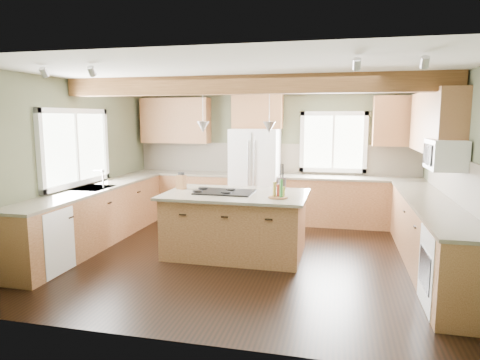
# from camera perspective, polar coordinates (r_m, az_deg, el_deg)

# --- Properties ---
(floor) EXTENTS (5.60, 5.60, 0.00)m
(floor) POSITION_cam_1_polar(r_m,az_deg,el_deg) (6.37, 0.96, -10.13)
(floor) COLOR black
(floor) RESTS_ON ground
(ceiling) EXTENTS (5.60, 5.60, 0.00)m
(ceiling) POSITION_cam_1_polar(r_m,az_deg,el_deg) (6.06, 1.02, 13.86)
(ceiling) COLOR silver
(ceiling) RESTS_ON wall_back
(wall_back) EXTENTS (5.60, 0.00, 5.60)m
(wall_back) POSITION_cam_1_polar(r_m,az_deg,el_deg) (8.53, 4.52, 3.51)
(wall_back) COLOR #4C5139
(wall_back) RESTS_ON ground
(wall_left) EXTENTS (0.00, 5.00, 5.00)m
(wall_left) POSITION_cam_1_polar(r_m,az_deg,el_deg) (7.20, -21.37, 2.06)
(wall_left) COLOR #4C5139
(wall_left) RESTS_ON ground
(wall_right) EXTENTS (0.00, 5.00, 5.00)m
(wall_right) POSITION_cam_1_polar(r_m,az_deg,el_deg) (6.14, 27.46, 0.68)
(wall_right) COLOR #4C5139
(wall_right) RESTS_ON ground
(ceiling_beam) EXTENTS (5.55, 0.26, 0.26)m
(ceiling_beam) POSITION_cam_1_polar(r_m,az_deg,el_deg) (6.14, 1.19, 12.57)
(ceiling_beam) COLOR #4C2D15
(ceiling_beam) RESTS_ON ceiling
(soffit_trim) EXTENTS (5.55, 0.20, 0.10)m
(soffit_trim) POSITION_cam_1_polar(r_m,az_deg,el_deg) (8.41, 4.51, 11.89)
(soffit_trim) COLOR #4C2D15
(soffit_trim) RESTS_ON ceiling
(backsplash_back) EXTENTS (5.58, 0.03, 0.58)m
(backsplash_back) POSITION_cam_1_polar(r_m,az_deg,el_deg) (8.52, 4.50, 2.90)
(backsplash_back) COLOR brown
(backsplash_back) RESTS_ON wall_back
(backsplash_right) EXTENTS (0.03, 3.70, 0.58)m
(backsplash_right) POSITION_cam_1_polar(r_m,az_deg,el_deg) (6.20, 27.16, -0.07)
(backsplash_right) COLOR brown
(backsplash_right) RESTS_ON wall_right
(base_cab_back_left) EXTENTS (2.02, 0.60, 0.88)m
(base_cab_back_left) POSITION_cam_1_polar(r_m,az_deg,el_deg) (8.80, -7.45, -2.03)
(base_cab_back_left) COLOR brown
(base_cab_back_left) RESTS_ON floor
(counter_back_left) EXTENTS (2.06, 0.64, 0.04)m
(counter_back_left) POSITION_cam_1_polar(r_m,az_deg,el_deg) (8.73, -7.51, 0.94)
(counter_back_left) COLOR #474034
(counter_back_left) RESTS_ON base_cab_back_left
(base_cab_back_right) EXTENTS (2.62, 0.60, 0.88)m
(base_cab_back_right) POSITION_cam_1_polar(r_m,az_deg,el_deg) (8.26, 14.42, -2.92)
(base_cab_back_right) COLOR brown
(base_cab_back_right) RESTS_ON floor
(counter_back_right) EXTENTS (2.66, 0.64, 0.04)m
(counter_back_right) POSITION_cam_1_polar(r_m,az_deg,el_deg) (8.18, 14.54, 0.24)
(counter_back_right) COLOR #474034
(counter_back_right) RESTS_ON base_cab_back_right
(base_cab_left) EXTENTS (0.60, 3.70, 0.88)m
(base_cab_left) POSITION_cam_1_polar(r_m,az_deg,el_deg) (7.22, -18.81, -4.73)
(base_cab_left) COLOR brown
(base_cab_left) RESTS_ON floor
(counter_left) EXTENTS (0.64, 3.74, 0.04)m
(counter_left) POSITION_cam_1_polar(r_m,az_deg,el_deg) (7.13, -18.98, -1.12)
(counter_left) COLOR #474034
(counter_left) RESTS_ON base_cab_left
(base_cab_right) EXTENTS (0.60, 3.70, 0.88)m
(base_cab_right) POSITION_cam_1_polar(r_m,az_deg,el_deg) (6.28, 24.15, -6.95)
(base_cab_right) COLOR brown
(base_cab_right) RESTS_ON floor
(counter_right) EXTENTS (0.64, 3.74, 0.04)m
(counter_right) POSITION_cam_1_polar(r_m,az_deg,el_deg) (6.18, 24.41, -2.83)
(counter_right) COLOR #474034
(counter_right) RESTS_ON base_cab_right
(upper_cab_back_left) EXTENTS (1.40, 0.35, 0.90)m
(upper_cab_back_left) POSITION_cam_1_polar(r_m,az_deg,el_deg) (8.85, -8.58, 7.83)
(upper_cab_back_left) COLOR brown
(upper_cab_back_left) RESTS_ON wall_back
(upper_cab_over_fridge) EXTENTS (0.96, 0.35, 0.70)m
(upper_cab_over_fridge) POSITION_cam_1_polar(r_m,az_deg,el_deg) (8.38, 2.35, 9.26)
(upper_cab_over_fridge) COLOR brown
(upper_cab_over_fridge) RESTS_ON wall_back
(upper_cab_right) EXTENTS (0.35, 2.20, 0.90)m
(upper_cab_right) POSITION_cam_1_polar(r_m,az_deg,el_deg) (6.94, 24.59, 7.04)
(upper_cab_right) COLOR brown
(upper_cab_right) RESTS_ON wall_right
(upper_cab_back_corner) EXTENTS (0.90, 0.35, 0.90)m
(upper_cab_back_corner) POSITION_cam_1_polar(r_m,az_deg,el_deg) (8.29, 20.43, 7.37)
(upper_cab_back_corner) COLOR brown
(upper_cab_back_corner) RESTS_ON wall_back
(window_left) EXTENTS (0.04, 1.60, 1.05)m
(window_left) POSITION_cam_1_polar(r_m,az_deg,el_deg) (7.21, -21.12, 4.07)
(window_left) COLOR white
(window_left) RESTS_ON wall_left
(window_back) EXTENTS (1.10, 0.04, 1.00)m
(window_back) POSITION_cam_1_polar(r_m,az_deg,el_deg) (8.40, 12.33, 4.98)
(window_back) COLOR white
(window_back) RESTS_ON wall_back
(sink) EXTENTS (0.50, 0.65, 0.03)m
(sink) POSITION_cam_1_polar(r_m,az_deg,el_deg) (7.13, -18.98, -1.08)
(sink) COLOR #262628
(sink) RESTS_ON counter_left
(faucet) EXTENTS (0.02, 0.02, 0.28)m
(faucet) POSITION_cam_1_polar(r_m,az_deg,el_deg) (7.02, -17.79, 0.02)
(faucet) COLOR #B2B2B7
(faucet) RESTS_ON sink
(dishwasher) EXTENTS (0.60, 0.60, 0.84)m
(dishwasher) POSITION_cam_1_polar(r_m,az_deg,el_deg) (6.19, -25.10, -7.34)
(dishwasher) COLOR white
(dishwasher) RESTS_ON floor
(oven) EXTENTS (0.60, 0.72, 0.84)m
(oven) POSITION_cam_1_polar(r_m,az_deg,el_deg) (5.07, 26.84, -10.86)
(oven) COLOR white
(oven) RESTS_ON floor
(microwave) EXTENTS (0.40, 0.70, 0.38)m
(microwave) POSITION_cam_1_polar(r_m,az_deg,el_deg) (6.02, 25.71, 3.06)
(microwave) COLOR white
(microwave) RESTS_ON wall_right
(pendant_left) EXTENTS (0.18, 0.18, 0.16)m
(pendant_left) POSITION_cam_1_polar(r_m,az_deg,el_deg) (6.30, -4.95, 7.06)
(pendant_left) COLOR #B2B2B7
(pendant_left) RESTS_ON ceiling
(pendant_right) EXTENTS (0.18, 0.18, 0.16)m
(pendant_right) POSITION_cam_1_polar(r_m,az_deg,el_deg) (6.06, 3.90, 7.03)
(pendant_right) COLOR #B2B2B7
(pendant_right) RESTS_ON ceiling
(refrigerator) EXTENTS (0.90, 0.74, 1.80)m
(refrigerator) POSITION_cam_1_polar(r_m,az_deg,el_deg) (8.25, 2.03, 0.57)
(refrigerator) COLOR white
(refrigerator) RESTS_ON floor
(island) EXTENTS (1.96, 1.20, 0.88)m
(island) POSITION_cam_1_polar(r_m,az_deg,el_deg) (6.36, -0.59, -6.01)
(island) COLOR brown
(island) RESTS_ON floor
(island_top) EXTENTS (2.09, 1.33, 0.04)m
(island_top) POSITION_cam_1_polar(r_m,az_deg,el_deg) (6.26, -0.59, -1.93)
(island_top) COLOR #474034
(island_top) RESTS_ON island
(cooktop) EXTENTS (0.85, 0.57, 0.02)m
(cooktop) POSITION_cam_1_polar(r_m,az_deg,el_deg) (6.30, -2.03, -1.60)
(cooktop) COLOR black
(cooktop) RESTS_ON island_top
(knife_block) EXTENTS (0.15, 0.13, 0.21)m
(knife_block) POSITION_cam_1_polar(r_m,az_deg,el_deg) (6.66, -7.83, -0.29)
(knife_block) COLOR brown
(knife_block) RESTS_ON island_top
(utensil_crock) EXTENTS (0.14, 0.14, 0.18)m
(utensil_crock) POSITION_cam_1_polar(r_m,az_deg,el_deg) (6.64, 5.59, -0.43)
(utensil_crock) COLOR #443A36
(utensil_crock) RESTS_ON island_top
(bottle_tray) EXTENTS (0.29, 0.29, 0.25)m
(bottle_tray) POSITION_cam_1_polar(r_m,az_deg,el_deg) (5.89, 5.11, -1.21)
(bottle_tray) COLOR brown
(bottle_tray) RESTS_ON island_top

